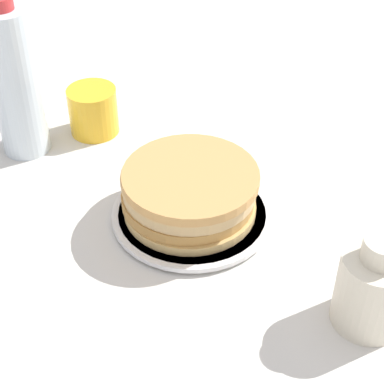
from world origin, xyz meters
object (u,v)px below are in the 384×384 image
(pancake_stack, at_px, (189,189))
(water_bottle_near, at_px, (15,82))
(plate, at_px, (192,214))
(juice_glass, at_px, (93,111))
(cream_jug, at_px, (374,287))

(pancake_stack, height_order, water_bottle_near, water_bottle_near)
(plate, distance_m, water_bottle_near, 0.33)
(plate, height_order, juice_glass, juice_glass)
(cream_jug, distance_m, water_bottle_near, 0.59)
(pancake_stack, height_order, cream_jug, cream_jug)
(pancake_stack, relative_size, cream_jug, 1.54)
(pancake_stack, xyz_separation_m, juice_glass, (-0.22, 0.16, -0.01))
(pancake_stack, distance_m, juice_glass, 0.27)
(plate, distance_m, cream_jug, 0.28)
(juice_glass, xyz_separation_m, water_bottle_near, (-0.08, -0.08, 0.08))
(juice_glass, xyz_separation_m, cream_jug, (0.47, -0.27, 0.02))
(cream_jug, bearing_deg, pancake_stack, 156.53)
(pancake_stack, bearing_deg, juice_glass, 143.97)
(plate, xyz_separation_m, juice_glass, (-0.22, 0.16, 0.03))
(plate, bearing_deg, water_bottle_near, 164.84)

